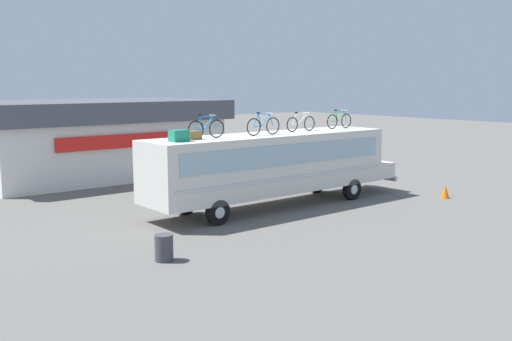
# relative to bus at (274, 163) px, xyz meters

# --- Properties ---
(ground_plane) EXTENTS (120.00, 120.00, 0.00)m
(ground_plane) POSITION_rel_bus_xyz_m (-0.19, -0.00, -1.89)
(ground_plane) COLOR #605E59
(bus) EXTENTS (12.99, 2.63, 3.16)m
(bus) POSITION_rel_bus_xyz_m (0.00, 0.00, 0.00)
(bus) COLOR silver
(bus) RESTS_ON ground
(luggage_bag_1) EXTENTS (0.65, 0.48, 0.43)m
(luggage_bag_1) POSITION_rel_bus_xyz_m (-4.91, -0.30, 1.48)
(luggage_bag_1) COLOR #1E7F66
(luggage_bag_1) RESTS_ON bus
(luggage_bag_2) EXTENTS (0.53, 0.41, 0.32)m
(luggage_bag_2) POSITION_rel_bus_xyz_m (-4.06, 0.05, 1.43)
(luggage_bag_2) COLOR olive
(luggage_bag_2) RESTS_ON bus
(rooftop_bicycle_1) EXTENTS (1.70, 0.44, 0.95)m
(rooftop_bicycle_1) POSITION_rel_bus_xyz_m (-3.48, 0.02, 1.66)
(rooftop_bicycle_1) COLOR black
(rooftop_bicycle_1) RESTS_ON bus
(rooftop_bicycle_2) EXTENTS (1.75, 0.44, 0.96)m
(rooftop_bicycle_2) POSITION_rel_bus_xyz_m (-0.80, -0.24, 1.66)
(rooftop_bicycle_2) COLOR black
(rooftop_bicycle_2) RESTS_ON bus
(rooftop_bicycle_3) EXTENTS (1.71, 0.44, 0.87)m
(rooftop_bicycle_3) POSITION_rel_bus_xyz_m (1.74, 0.18, 1.63)
(rooftop_bicycle_3) COLOR black
(rooftop_bicycle_3) RESTS_ON bus
(rooftop_bicycle_4) EXTENTS (1.66, 0.44, 0.91)m
(rooftop_bicycle_4) POSITION_rel_bus_xyz_m (4.28, 0.21, 1.65)
(rooftop_bicycle_4) COLOR black
(rooftop_bicycle_4) RESTS_ON bus
(roadside_building) EXTENTS (13.72, 8.98, 4.31)m
(roadside_building) POSITION_rel_bus_xyz_m (-2.29, 13.29, 0.33)
(roadside_building) COLOR silver
(roadside_building) RESTS_ON ground
(trash_bin) EXTENTS (0.56, 0.56, 0.81)m
(trash_bin) POSITION_rel_bus_xyz_m (-7.66, -3.77, -1.49)
(trash_bin) COLOR #3F3F47
(trash_bin) RESTS_ON ground
(traffic_cone) EXTENTS (0.40, 0.40, 0.63)m
(traffic_cone) POSITION_rel_bus_xyz_m (7.35, -3.67, -1.58)
(traffic_cone) COLOR orange
(traffic_cone) RESTS_ON ground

